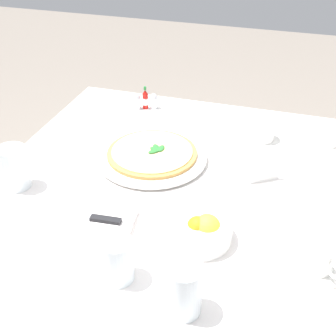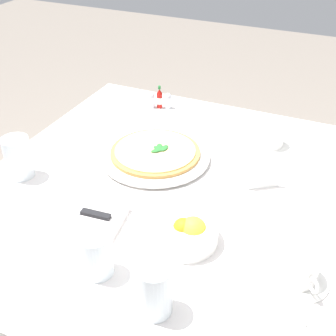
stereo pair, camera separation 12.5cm
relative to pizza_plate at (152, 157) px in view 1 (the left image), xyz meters
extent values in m
cube|color=white|center=(-0.13, 0.11, -0.02)|extent=(1.09, 1.09, 0.02)
cube|color=white|center=(-0.13, -0.42, -0.17)|extent=(1.09, 0.01, 0.28)
cube|color=white|center=(0.40, 0.11, -0.17)|extent=(0.01, 1.09, 0.28)
cylinder|color=brown|center=(-0.58, -0.33, -0.39)|extent=(0.06, 0.06, 0.71)
cylinder|color=brown|center=(0.32, -0.33, -0.39)|extent=(0.06, 0.06, 0.71)
cylinder|color=white|center=(0.00, 0.00, -0.01)|extent=(0.19, 0.19, 0.01)
cylinder|color=white|center=(0.00, 0.00, 0.00)|extent=(0.32, 0.32, 0.01)
cylinder|color=#C68E47|center=(0.00, 0.00, 0.01)|extent=(0.26, 0.26, 0.01)
cylinder|color=#F4DB8E|center=(0.00, 0.00, 0.02)|extent=(0.24, 0.24, 0.00)
ellipsoid|color=#2D7533|center=(-0.01, -0.02, 0.02)|extent=(0.03, 0.04, 0.01)
ellipsoid|color=#2D7533|center=(-0.01, -0.01, 0.02)|extent=(0.04, 0.03, 0.01)
ellipsoid|color=#2D7533|center=(-0.01, 0.01, 0.02)|extent=(0.04, 0.04, 0.01)
ellipsoid|color=#2D7533|center=(-0.02, -0.02, 0.02)|extent=(0.02, 0.04, 0.01)
cylinder|color=white|center=(-0.49, -0.24, -0.01)|extent=(0.13, 0.13, 0.01)
cylinder|color=white|center=(-0.49, -0.24, 0.03)|extent=(0.08, 0.08, 0.06)
torus|color=white|center=(-0.44, -0.24, 0.03)|extent=(0.04, 0.01, 0.03)
cylinder|color=black|center=(-0.49, -0.24, 0.05)|extent=(0.07, 0.07, 0.00)
cylinder|color=white|center=(-0.48, 0.49, 0.02)|extent=(0.08, 0.08, 0.05)
torus|color=white|center=(-0.50, 0.45, 0.02)|extent=(0.02, 0.03, 0.03)
cylinder|color=black|center=(-0.48, 0.49, 0.04)|extent=(0.07, 0.07, 0.00)
cylinder|color=white|center=(-0.47, 0.30, -0.01)|extent=(0.13, 0.13, 0.01)
cylinder|color=white|center=(-0.47, 0.30, 0.02)|extent=(0.08, 0.08, 0.06)
torus|color=white|center=(-0.50, 0.34, 0.03)|extent=(0.03, 0.03, 0.03)
cylinder|color=black|center=(-0.47, 0.30, 0.05)|extent=(0.07, 0.07, 0.00)
cylinder|color=white|center=(-0.29, -0.21, -0.01)|extent=(0.13, 0.13, 0.01)
cylinder|color=white|center=(-0.29, -0.21, 0.02)|extent=(0.08, 0.08, 0.06)
torus|color=white|center=(-0.24, -0.20, 0.03)|extent=(0.04, 0.01, 0.03)
cylinder|color=black|center=(-0.29, -0.21, 0.05)|extent=(0.07, 0.07, 0.00)
cylinder|color=white|center=(-0.23, 0.49, 0.05)|extent=(0.07, 0.07, 0.11)
cylinder|color=silver|center=(-0.23, 0.49, 0.03)|extent=(0.06, 0.06, 0.07)
cylinder|color=white|center=(-0.08, 0.45, 0.04)|extent=(0.07, 0.07, 0.10)
cylinder|color=silver|center=(-0.08, 0.45, 0.01)|extent=(0.06, 0.06, 0.05)
cylinder|color=white|center=(0.31, 0.23, 0.05)|extent=(0.07, 0.07, 0.12)
cylinder|color=silver|center=(0.31, 0.23, 0.03)|extent=(0.06, 0.06, 0.09)
cube|color=silver|center=(0.06, 0.32, 0.00)|extent=(0.24, 0.16, 0.02)
cube|color=silver|center=(0.11, 0.33, 0.01)|extent=(0.12, 0.03, 0.01)
cube|color=black|center=(0.01, 0.32, 0.01)|extent=(0.08, 0.02, 0.01)
cylinder|color=white|center=(-0.21, 0.29, 0.01)|extent=(0.15, 0.15, 0.04)
sphere|color=orange|center=(-0.21, 0.29, 0.03)|extent=(0.05, 0.05, 0.05)
sphere|color=yellow|center=(-0.23, 0.29, 0.02)|extent=(0.06, 0.06, 0.06)
cylinder|color=#B7140F|center=(0.13, -0.32, 0.02)|extent=(0.02, 0.02, 0.05)
cylinder|color=white|center=(0.13, -0.32, 0.02)|extent=(0.02, 0.02, 0.02)
cone|color=#B7140F|center=(0.13, -0.32, 0.05)|extent=(0.02, 0.02, 0.02)
cylinder|color=#1E722D|center=(0.13, -0.32, 0.07)|extent=(0.01, 0.01, 0.01)
cylinder|color=white|center=(0.16, -0.31, 0.01)|extent=(0.03, 0.03, 0.04)
cylinder|color=white|center=(0.16, -0.31, 0.00)|extent=(0.02, 0.02, 0.03)
sphere|color=silver|center=(0.16, -0.31, 0.03)|extent=(0.02, 0.02, 0.02)
cylinder|color=white|center=(0.10, -0.33, 0.01)|extent=(0.03, 0.03, 0.04)
cylinder|color=#38332D|center=(0.10, -0.33, 0.00)|extent=(0.02, 0.02, 0.03)
sphere|color=silver|center=(0.10, -0.33, 0.03)|extent=(0.02, 0.02, 0.02)
cube|color=white|center=(-0.33, 0.01, 0.02)|extent=(0.08, 0.05, 0.06)
camera|label=1|loc=(-0.37, 1.05, 0.70)|focal=47.93mm
camera|label=2|loc=(-0.49, 1.01, 0.70)|focal=47.93mm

